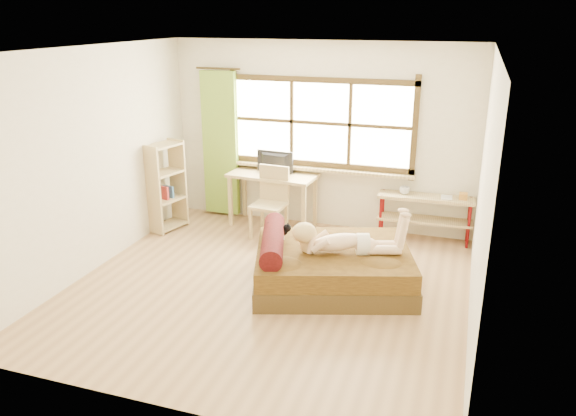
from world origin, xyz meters
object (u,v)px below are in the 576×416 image
(woman, at_px, (346,231))
(desk, at_px, (273,181))
(kitten, at_px, (278,230))
(chair, at_px, (271,198))
(bookshelf, at_px, (165,186))
(bed, at_px, (329,265))
(pipe_shelf, at_px, (426,208))

(woman, relative_size, desk, 0.95)
(kitten, distance_m, desk, 1.65)
(kitten, bearing_deg, woman, -27.42)
(chair, height_order, bookshelf, bookshelf)
(chair, bearing_deg, kitten, -62.21)
(desk, relative_size, bookshelf, 1.02)
(chair, bearing_deg, bed, -42.95)
(kitten, bearing_deg, pipe_shelf, 27.88)
(pipe_shelf, distance_m, bookshelf, 3.75)
(desk, distance_m, pipe_shelf, 2.24)
(desk, height_order, pipe_shelf, desk)
(desk, distance_m, bookshelf, 1.57)
(chair, xyz_separation_m, pipe_shelf, (2.12, 0.48, -0.08))
(kitten, xyz_separation_m, bookshelf, (-2.05, 0.91, 0.10))
(woman, height_order, chair, chair)
(bed, relative_size, bookshelf, 1.66)
(desk, relative_size, chair, 1.32)
(woman, distance_m, desk, 2.24)
(bed, relative_size, kitten, 7.97)
(chair, xyz_separation_m, bookshelf, (-1.55, -0.26, 0.10))
(woman, distance_m, pipe_shelf, 1.96)
(pipe_shelf, height_order, bookshelf, bookshelf)
(bed, relative_size, desk, 1.63)
(woman, bearing_deg, kitten, 152.58)
(bookshelf, bearing_deg, bed, -6.08)
(bed, bearing_deg, desk, 110.61)
(woman, bearing_deg, bookshelf, 142.50)
(desk, height_order, chair, chair)
(bookshelf, bearing_deg, kitten, -9.41)
(kitten, bearing_deg, desk, 94.31)
(pipe_shelf, bearing_deg, woman, -114.40)
(chair, bearing_deg, desk, 110.90)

